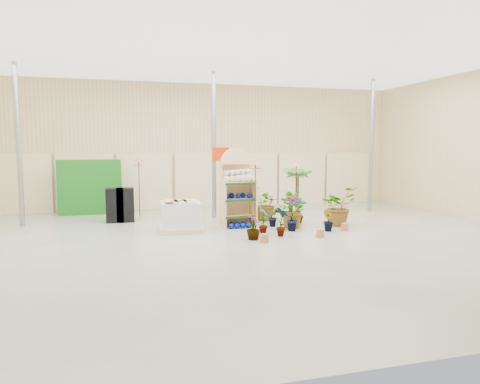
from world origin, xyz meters
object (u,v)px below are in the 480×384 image
at_px(display_shelf, 237,190).
at_px(potted_plant_2, 290,210).
at_px(pallet_stack, 181,217).
at_px(bird_table_front, 255,165).

bearing_deg(display_shelf, potted_plant_2, -37.60).
xyz_separation_m(pallet_stack, bird_table_front, (1.88, -0.50, 1.36)).
distance_m(bird_table_front, potted_plant_2, 1.69).
bearing_deg(pallet_stack, display_shelf, 19.54).
height_order(pallet_stack, bird_table_front, bird_table_front).
relative_size(bird_table_front, potted_plant_2, 1.97).
xyz_separation_m(display_shelf, potted_plant_2, (1.32, -0.75, -0.52)).
relative_size(pallet_stack, bird_table_front, 0.61).
height_order(display_shelf, potted_plant_2, display_shelf).
xyz_separation_m(pallet_stack, potted_plant_2, (2.96, -0.26, 0.08)).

